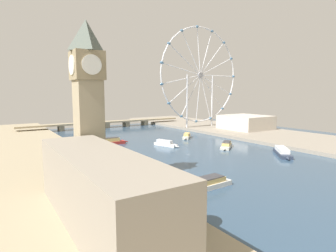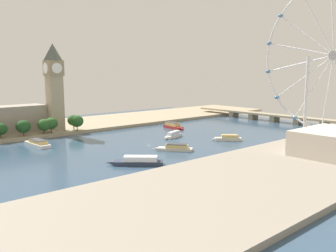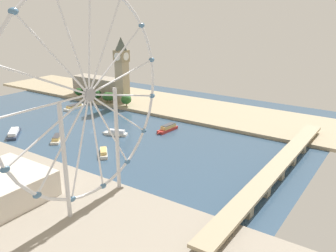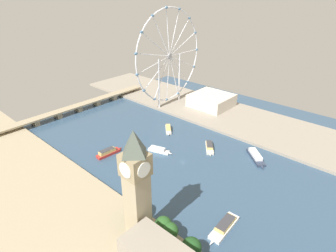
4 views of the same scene
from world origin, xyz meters
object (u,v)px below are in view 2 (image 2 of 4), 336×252
object	(u,v)px
river_bridge	(275,116)
tour_boat_3	(173,126)
clock_tower	(54,86)
tour_boat_4	(173,135)
tour_boat_5	(37,143)
tour_boat_0	(138,161)
tour_boat_2	(228,138)
ferris_wheel	(334,57)
tour_boat_1	(175,148)

from	to	relation	value
river_bridge	tour_boat_3	world-z (taller)	river_bridge
clock_tower	tour_boat_4	bearing A→B (deg)	37.17
tour_boat_5	tour_boat_3	bearing A→B (deg)	-94.86
tour_boat_0	river_bridge	bearing A→B (deg)	-124.77
river_bridge	tour_boat_2	bearing A→B (deg)	-73.63
tour_boat_5	river_bridge	bearing A→B (deg)	-102.74
ferris_wheel	tour_boat_0	xyz separation A→B (m)	(-45.82, -151.57, -64.75)
ferris_wheel	tour_boat_1	world-z (taller)	ferris_wheel
tour_boat_0	ferris_wheel	bearing A→B (deg)	-154.08
tour_boat_1	tour_boat_4	bearing A→B (deg)	-78.61
clock_tower	tour_boat_0	xyz separation A→B (m)	(139.84, -11.59, -41.10)
river_bridge	tour_boat_2	size ratio (longest dim) A/B	10.57
clock_tower	tour_boat_0	bearing A→B (deg)	-4.74
tour_boat_3	ferris_wheel	bearing A→B (deg)	21.36
tour_boat_3	tour_boat_4	size ratio (longest dim) A/B	1.11
ferris_wheel	tour_boat_2	world-z (taller)	ferris_wheel
tour_boat_3	tour_boat_4	distance (m)	49.54
clock_tower	tour_boat_3	distance (m)	117.99
tour_boat_2	ferris_wheel	bearing A→B (deg)	175.56
tour_boat_3	clock_tower	bearing A→B (deg)	-112.20
clock_tower	tour_boat_4	xyz separation A→B (m)	(86.40, 65.50, -41.21)
clock_tower	tour_boat_1	size ratio (longest dim) A/B	3.01
river_bridge	tour_boat_0	xyz separation A→B (m)	(50.52, -228.10, -3.89)
clock_tower	tour_boat_2	xyz separation A→B (m)	(126.75, 89.10, -41.32)
tour_boat_2	tour_boat_3	world-z (taller)	tour_boat_3
ferris_wheel	tour_boat_3	size ratio (longest dim) A/B	4.36
river_bridge	tour_boat_1	world-z (taller)	river_bridge
tour_boat_1	tour_boat_5	distance (m)	105.24
tour_boat_1	tour_boat_4	distance (m)	51.70
clock_tower	tour_boat_1	bearing A→B (deg)	14.22
tour_boat_1	tour_boat_0	bearing A→B (deg)	70.15
ferris_wheel	river_bridge	world-z (taller)	ferris_wheel
tour_boat_2	river_bridge	bearing A→B (deg)	-118.89
river_bridge	tour_boat_2	xyz separation A→B (m)	(37.43, -127.41, -4.10)
tour_boat_4	tour_boat_5	world-z (taller)	tour_boat_5
ferris_wheel	tour_boat_3	xyz separation A→B (m)	(-135.86, -41.09, -64.44)
tour_boat_0	tour_boat_2	world-z (taller)	tour_boat_0
river_bridge	tour_boat_4	bearing A→B (deg)	-91.11
river_bridge	tour_boat_1	xyz separation A→B (m)	(36.31, -184.68, -4.15)
ferris_wheel	river_bridge	distance (m)	137.27
tour_boat_3	tour_boat_4	xyz separation A→B (m)	(36.60, -33.38, -0.42)
ferris_wheel	tour_boat_0	world-z (taller)	ferris_wheel
tour_boat_1	tour_boat_2	size ratio (longest dim) A/B	1.26
tour_boat_4	tour_boat_5	bearing A→B (deg)	-41.07
clock_tower	tour_boat_3	size ratio (longest dim) A/B	2.71
river_bridge	tour_boat_5	size ratio (longest dim) A/B	6.40
tour_boat_0	tour_boat_1	distance (m)	45.69
river_bridge	tour_boat_3	bearing A→B (deg)	-108.57
ferris_wheel	tour_boat_0	distance (m)	171.07
clock_tower	ferris_wheel	xyz separation A→B (m)	(185.66, 139.97, 23.65)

